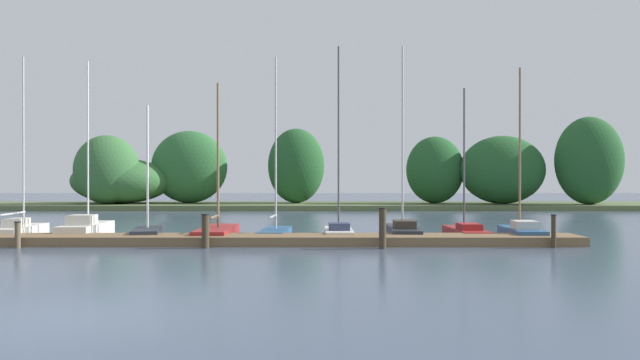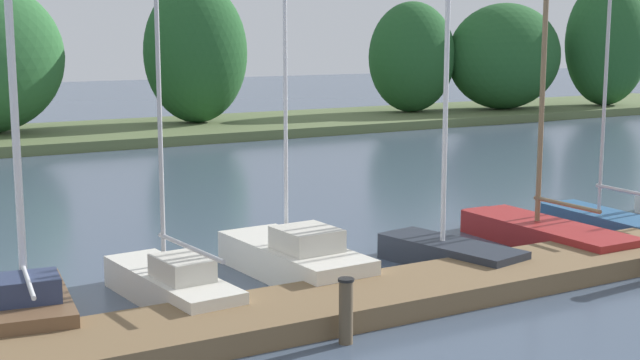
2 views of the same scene
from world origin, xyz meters
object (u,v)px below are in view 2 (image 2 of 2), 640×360
object	(u,v)px
sailboat_3	(291,255)
sailboat_5	(541,230)
sailboat_1	(26,303)
sailboat_2	(169,281)
sailboat_4	(445,250)
mooring_piling_1	(346,311)
sailboat_6	(602,215)

from	to	relation	value
sailboat_3	sailboat_5	world-z (taller)	sailboat_3
sailboat_1	sailboat_3	distance (m)	4.81
sailboat_1	sailboat_2	world-z (taller)	sailboat_2
sailboat_1	sailboat_3	bearing A→B (deg)	-75.99
sailboat_4	mooring_piling_1	bearing A→B (deg)	112.61
sailboat_3	mooring_piling_1	size ratio (longest dim) A/B	7.82
sailboat_1	sailboat_5	size ratio (longest dim) A/B	0.80
sailboat_5	sailboat_6	distance (m)	2.40
sailboat_4	sailboat_3	bearing A→B (deg)	61.28
sailboat_4	sailboat_6	xyz separation A→B (m)	(5.12, 0.84, -0.00)
sailboat_2	sailboat_3	bearing A→B (deg)	-84.61
sailboat_2	sailboat_5	world-z (taller)	sailboat_2
sailboat_1	sailboat_3	world-z (taller)	sailboat_3
sailboat_3	sailboat_1	bearing A→B (deg)	93.57
sailboat_6	sailboat_1	bearing A→B (deg)	95.83
mooring_piling_1	sailboat_2	bearing A→B (deg)	115.67
sailboat_5	sailboat_1	bearing A→B (deg)	90.03
sailboat_1	sailboat_3	size ratio (longest dim) A/B	0.69
sailboat_3	mooring_piling_1	world-z (taller)	sailboat_3
sailboat_2	sailboat_3	distance (m)	2.54
sailboat_1	sailboat_5	xyz separation A→B (m)	(10.39, -0.02, -0.07)
sailboat_3	sailboat_6	world-z (taller)	sailboat_6
sailboat_2	sailboat_5	xyz separation A→B (m)	(8.11, -0.10, -0.06)
sailboat_1	sailboat_4	distance (m)	7.62
sailboat_4	sailboat_6	size ratio (longest dim) A/B	0.72
sailboat_2	sailboat_4	distance (m)	5.35
sailboat_2	sailboat_5	distance (m)	8.11
sailboat_2	sailboat_4	size ratio (longest dim) A/B	1.38
sailboat_1	sailboat_5	distance (m)	10.39
sailboat_3	sailboat_5	size ratio (longest dim) A/B	1.16
sailboat_6	sailboat_4	bearing A→B (deg)	102.99
sailboat_1	sailboat_2	size ratio (longest dim) A/B	0.68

